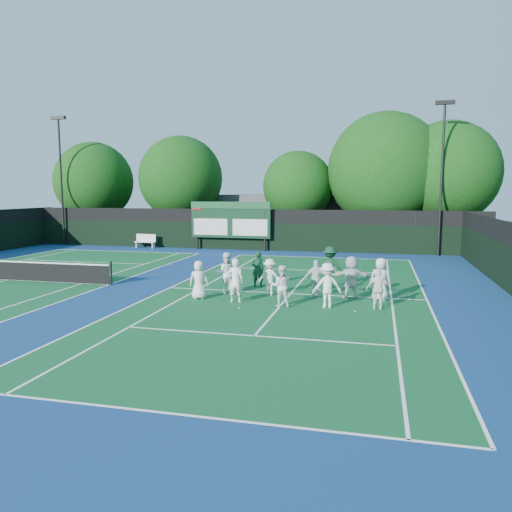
% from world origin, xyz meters
% --- Properties ---
extents(ground, '(120.00, 120.00, 0.00)m').
position_xyz_m(ground, '(0.00, 0.00, 0.00)').
color(ground, '#163A10').
rests_on(ground, ground).
extents(court_apron, '(34.00, 32.00, 0.01)m').
position_xyz_m(court_apron, '(-6.00, 1.00, 0.00)').
color(court_apron, navy).
rests_on(court_apron, ground).
extents(near_court, '(11.05, 23.85, 0.01)m').
position_xyz_m(near_court, '(0.00, 1.00, 0.01)').
color(near_court, '#115429').
rests_on(near_court, ground).
extents(left_court, '(11.05, 23.85, 0.01)m').
position_xyz_m(left_court, '(-14.00, 1.00, 0.01)').
color(left_court, '#115429').
rests_on(left_court, ground).
extents(back_fence, '(34.00, 0.08, 3.00)m').
position_xyz_m(back_fence, '(-6.00, 16.00, 1.36)').
color(back_fence, black).
rests_on(back_fence, ground).
extents(scoreboard, '(6.00, 0.21, 3.55)m').
position_xyz_m(scoreboard, '(-7.01, 15.59, 2.19)').
color(scoreboard, black).
rests_on(scoreboard, ground).
extents(clubhouse, '(18.00, 6.00, 4.00)m').
position_xyz_m(clubhouse, '(-2.00, 24.00, 2.00)').
color(clubhouse, '#505054').
rests_on(clubhouse, ground).
extents(light_pole_left, '(1.20, 0.30, 10.12)m').
position_xyz_m(light_pole_left, '(-21.00, 15.70, 6.30)').
color(light_pole_left, black).
rests_on(light_pole_left, ground).
extents(light_pole_right, '(1.20, 0.30, 10.12)m').
position_xyz_m(light_pole_right, '(7.50, 15.70, 6.30)').
color(light_pole_right, black).
rests_on(light_pole_right, ground).
extents(tennis_net, '(11.30, 0.10, 1.10)m').
position_xyz_m(tennis_net, '(-14.00, 1.00, 0.49)').
color(tennis_net, black).
rests_on(tennis_net, ground).
extents(bench, '(1.70, 0.59, 1.06)m').
position_xyz_m(bench, '(-13.70, 15.38, 0.57)').
color(bench, silver).
rests_on(bench, ground).
extents(tree_a, '(6.72, 6.72, 8.50)m').
position_xyz_m(tree_a, '(-20.31, 19.58, 4.96)').
color(tree_a, black).
rests_on(tree_a, ground).
extents(tree_b, '(6.87, 6.87, 8.82)m').
position_xyz_m(tree_b, '(-12.27, 19.58, 5.21)').
color(tree_b, black).
rests_on(tree_b, ground).
extents(tree_c, '(5.49, 5.49, 7.43)m').
position_xyz_m(tree_c, '(-2.48, 19.58, 4.54)').
color(tree_c, black).
rests_on(tree_c, ground).
extents(tree_d, '(8.61, 8.61, 10.16)m').
position_xyz_m(tree_d, '(4.10, 19.58, 5.64)').
color(tree_d, black).
rests_on(tree_d, ground).
extents(tree_e, '(7.48, 7.48, 9.39)m').
position_xyz_m(tree_e, '(8.46, 19.58, 5.46)').
color(tree_e, black).
rests_on(tree_e, ground).
extents(tennis_ball_0, '(0.07, 0.07, 0.07)m').
position_xyz_m(tennis_ball_0, '(-1.39, -2.12, 0.03)').
color(tennis_ball_0, yellow).
rests_on(tennis_ball_0, ground).
extents(tennis_ball_1, '(0.07, 0.07, 0.07)m').
position_xyz_m(tennis_ball_1, '(0.57, 3.50, 0.03)').
color(tennis_ball_1, yellow).
rests_on(tennis_ball_1, ground).
extents(tennis_ball_2, '(0.07, 0.07, 0.07)m').
position_xyz_m(tennis_ball_2, '(2.80, -1.67, 0.03)').
color(tennis_ball_2, yellow).
rests_on(tennis_ball_2, ground).
extents(tennis_ball_3, '(0.07, 0.07, 0.07)m').
position_xyz_m(tennis_ball_3, '(-5.43, 1.73, 0.03)').
color(tennis_ball_3, yellow).
rests_on(tennis_ball_3, ground).
extents(tennis_ball_5, '(0.07, 0.07, 0.07)m').
position_xyz_m(tennis_ball_5, '(1.12, 2.01, 0.03)').
color(tennis_ball_5, yellow).
rests_on(tennis_ball_5, ground).
extents(player_front_0, '(0.85, 0.65, 1.56)m').
position_xyz_m(player_front_0, '(-3.42, -0.86, 0.78)').
color(player_front_0, white).
rests_on(player_front_0, ground).
extents(player_front_1, '(0.67, 0.48, 1.73)m').
position_xyz_m(player_front_1, '(-1.81, -1.15, 0.87)').
color(player_front_1, white).
rests_on(player_front_1, ground).
extents(player_front_2, '(0.79, 0.63, 1.57)m').
position_xyz_m(player_front_2, '(0.04, -1.36, 0.78)').
color(player_front_2, white).
rests_on(player_front_2, ground).
extents(player_front_3, '(1.23, 0.95, 1.68)m').
position_xyz_m(player_front_3, '(1.73, -1.16, 0.84)').
color(player_front_3, white).
rests_on(player_front_3, ground).
extents(player_front_4, '(0.90, 0.40, 1.51)m').
position_xyz_m(player_front_4, '(3.59, -0.97, 0.75)').
color(player_front_4, white).
rests_on(player_front_4, ground).
extents(player_back_0, '(1.02, 0.90, 1.76)m').
position_xyz_m(player_back_0, '(-2.67, 0.38, 0.88)').
color(player_back_0, white).
rests_on(player_back_0, ground).
extents(player_back_1, '(0.99, 0.57, 1.53)m').
position_xyz_m(player_back_1, '(-0.80, 0.52, 0.77)').
color(player_back_1, white).
rests_on(player_back_1, ground).
extents(player_back_2, '(0.92, 0.41, 1.55)m').
position_xyz_m(player_back_2, '(1.12, 0.56, 0.77)').
color(player_back_2, silver).
rests_on(player_back_2, ground).
extents(player_back_3, '(1.70, 0.81, 1.76)m').
position_xyz_m(player_back_3, '(2.52, 0.58, 0.88)').
color(player_back_3, silver).
rests_on(player_back_3, ground).
extents(player_back_4, '(0.88, 0.61, 1.71)m').
position_xyz_m(player_back_4, '(3.66, 0.57, 0.85)').
color(player_back_4, silver).
rests_on(player_back_4, ground).
extents(coach_left, '(0.69, 0.57, 1.62)m').
position_xyz_m(coach_left, '(-1.72, 2.18, 0.81)').
color(coach_left, '#0E341D').
rests_on(coach_left, ground).
extents(coach_right, '(1.26, 0.79, 1.87)m').
position_xyz_m(coach_right, '(1.48, 2.69, 0.94)').
color(coach_right, '#0F3821').
rests_on(coach_right, ground).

